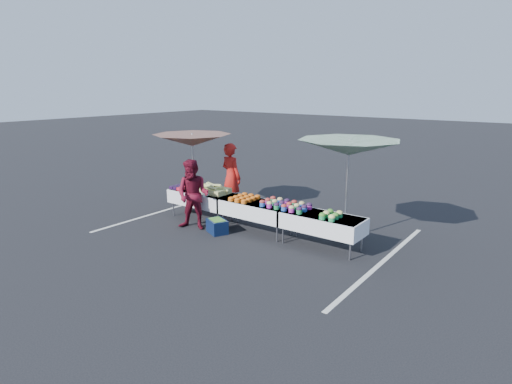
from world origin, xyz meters
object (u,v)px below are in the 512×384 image
Objects in this scene: vendor at (231,177)px; customer at (193,195)px; table_right at (322,222)px; table_left at (202,197)px; umbrella_left at (192,141)px; table_center at (256,209)px; umbrella_right at (349,148)px; storage_bin at (217,226)px.

vendor is 1.86m from customer.
customer is at bearing -166.72° from table_right.
vendor reaches higher than table_right.
umbrella_left is at bearing 150.26° from table_left.
umbrella_left reaches higher than vendor.
table_left is 1.80m from table_center.
table_right is (1.80, 0.00, 0.00)m from table_center.
table_center is 2.91m from umbrella_left.
vendor is 0.86× the size of umbrella_left.
umbrella_right is at bearing -173.62° from vendor.
table_right reaches higher than storage_bin.
table_right is 3.28m from customer.
umbrella_left is 4.50m from umbrella_right.
table_center is 1.03m from storage_bin.
umbrella_left is at bearing 114.34° from customer.
umbrella_right is at bearing 77.31° from table_right.
storage_bin is (0.68, 0.10, -0.70)m from customer.
table_center is 1.60m from customer.
table_center is 1.80m from table_right.
table_left is 3.60m from table_right.
umbrella_left is at bearing 174.74° from storage_bin.
umbrella_left reaches higher than storage_bin.
vendor is at bearing 147.26° from table_center.
umbrella_right is 3.62m from storage_bin.
table_right is 3.67m from vendor.
vendor is 1.11× the size of customer.
table_right is at bearing -5.31° from umbrella_left.
umbrella_left is 3.55× the size of storage_bin.
table_right is 4.55m from umbrella_left.
table_center is 1.00× the size of table_right.
table_right is at bearing -102.69° from umbrella_right.
table_left is at bearing 180.00° from table_center.
table_center is at bearing 158.08° from vendor.
table_left is at bearing 94.83° from vendor.
table_left is 2.94× the size of storage_bin.
vendor is at bearing 84.01° from table_left.
table_left is 0.75× the size of umbrella_right.
umbrella_left reaches higher than table_left.
table_center is 2.94× the size of storage_bin.
umbrella_right is (3.67, -0.28, 1.17)m from vendor.
table_left reaches higher than storage_bin.
storage_bin is at bearing -11.64° from customer.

